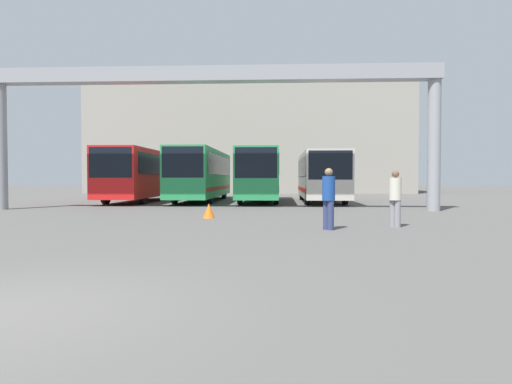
{
  "coord_description": "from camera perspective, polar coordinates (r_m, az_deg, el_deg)",
  "views": [
    {
      "loc": [
        3.21,
        -4.95,
        1.54
      ],
      "look_at": [
        1.98,
        19.31,
        0.8
      ],
      "focal_mm": 32.0,
      "sensor_mm": 36.0,
      "label": 1
    }
  ],
  "objects": [
    {
      "name": "bus_slot_3",
      "position": [
        29.7,
        8.15,
        2.2
      ],
      "size": [
        2.55,
        10.67,
        3.11
      ],
      "color": "beige",
      "rests_on": "ground"
    },
    {
      "name": "bus_slot_1",
      "position": [
        30.86,
        -6.77,
        2.45
      ],
      "size": [
        2.49,
        12.36,
        3.35
      ],
      "color": "#268C4C",
      "rests_on": "ground"
    },
    {
      "name": "overhead_gantry",
      "position": [
        22.32,
        -5.54,
        12.11
      ],
      "size": [
        21.48,
        0.8,
        6.83
      ],
      "color": "gray",
      "rests_on": "ground"
    },
    {
      "name": "bus_slot_2",
      "position": [
        29.8,
        0.53,
        2.43
      ],
      "size": [
        2.49,
        11.06,
        3.3
      ],
      "color": "#268C4C",
      "rests_on": "ground"
    },
    {
      "name": "bus_slot_0",
      "position": [
        30.67,
        -14.43,
        2.39
      ],
      "size": [
        2.61,
        10.06,
        3.34
      ],
      "color": "red",
      "rests_on": "ground"
    },
    {
      "name": "building_backdrop",
      "position": [
        51.76,
        -0.67,
        7.09
      ],
      "size": [
        33.72,
        12.0,
        12.74
      ],
      "color": "gray",
      "rests_on": "ground"
    },
    {
      "name": "pedestrian_near_left",
      "position": [
        13.75,
        9.06,
        -0.64
      ],
      "size": [
        0.38,
        0.38,
        1.84
      ],
      "rotation": [
        0.0,
        0.0,
        5.38
      ],
      "color": "navy",
      "rests_on": "ground"
    },
    {
      "name": "traffic_cone",
      "position": [
        17.69,
        -5.91,
        -2.35
      ],
      "size": [
        0.46,
        0.46,
        0.56
      ],
      "color": "orange",
      "rests_on": "ground"
    },
    {
      "name": "pedestrian_near_right",
      "position": [
        15.0,
        17.01,
        -0.61
      ],
      "size": [
        0.37,
        0.37,
        1.78
      ],
      "rotation": [
        0.0,
        0.0,
        5.52
      ],
      "color": "gray",
      "rests_on": "ground"
    }
  ]
}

